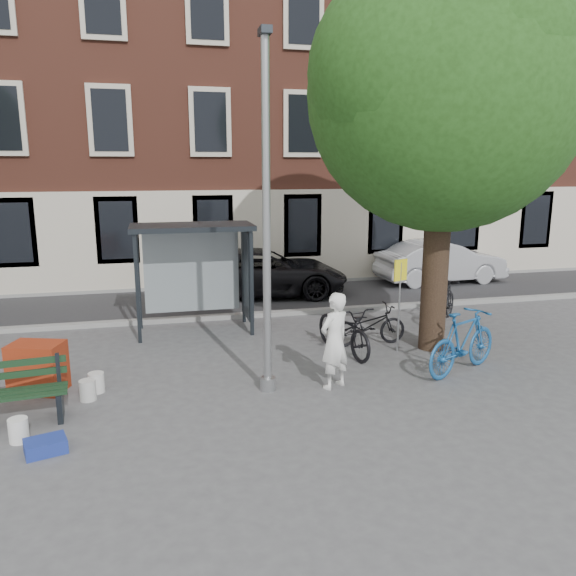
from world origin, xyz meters
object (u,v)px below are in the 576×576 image
Objects in this scene: bike_c at (344,328)px; car_silver at (441,262)px; lamppost at (267,237)px; bike_b at (463,342)px; notice_sign at (400,284)px; red_stand at (38,367)px; bike_a at (368,325)px; bench at (5,397)px; car_dark at (264,272)px; bike_d at (444,302)px; bus_shelter at (209,253)px; painter at (334,341)px.

car_silver is at bearing 36.28° from bike_c.
car_silver is (7.70, 8.02, -2.05)m from lamppost.
bike_b is 1.03× the size of notice_sign.
red_stand is at bearing 175.23° from bike_c.
bike_a is at bearing 3.07° from bike_b.
bike_b is at bearing -0.15° from lamppost.
bench is 0.36× the size of car_dark.
bike_a is 0.83m from bike_c.
lamppost reaches higher than bike_d.
bench is 0.90× the size of bike_c.
car_silver is 8.00m from notice_sign.
car_dark is 6.40m from notice_sign.
bus_shelter is 6.21m from bike_b.
notice_sign is (7.18, 0.58, 1.05)m from red_stand.
bike_c and bike_d have the same top height.
notice_sign is at bearing 143.02° from car_silver.
bus_shelter is 9.26m from car_silver.
notice_sign is (-4.52, -6.55, 0.77)m from car_silver.
lamppost is 3.73m from notice_sign.
painter reaches higher than bike_b.
notice_sign reaches higher than bike_c.
bike_d is 0.41× the size of car_silver.
bike_b is at bearing -42.61° from bus_shelter.
car_silver reaches higher than bike_c.
bike_c is 2.32× the size of red_stand.
bike_a is at bearing 12.68° from bench.
bike_c is at bearing -166.42° from car_dark.
bike_d reaches higher than bench.
bus_shelter is at bearing 124.74° from bike_c.
car_dark is at bearing 83.93° from bike_c.
bike_a is 2.36m from bike_b.
bike_d is at bearing 15.39° from bike_c.
bus_shelter is at bearing 98.43° from lamppost.
painter is at bearing -4.11° from bench.
bike_a is at bearing -31.73° from bus_shelter.
lamppost is at bearing -12.55° from red_stand.
bus_shelter is 4.90m from red_stand.
painter is at bearing -173.70° from car_dark.
red_stand is (-7.87, 0.90, -0.18)m from bike_b.
painter is 0.85× the size of bike_c.
lamppost is 4.12m from bike_a.
painter reaches higher than car_silver.
bike_a is (3.33, -2.06, -1.45)m from bus_shelter.
notice_sign is (1.98, 1.62, 0.61)m from painter.
notice_sign is (1.79, -6.09, 0.78)m from car_dark.
bike_b is 2.33× the size of red_stand.
bench is 0.42× the size of car_silver.
bus_shelter reaches higher than bench.
car_silver reaches higher than bench.
painter is 2.70m from bike_a.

